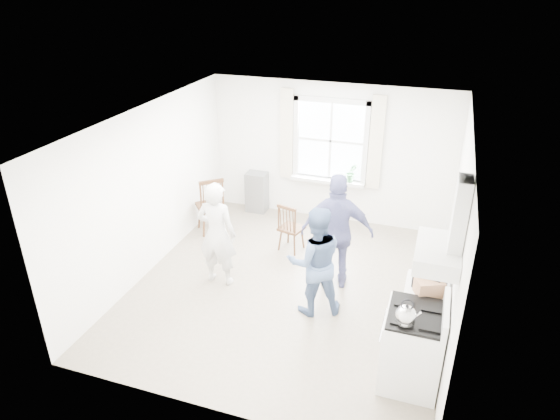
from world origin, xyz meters
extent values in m
cube|color=gray|center=(0.00, 0.00, -0.01)|extent=(4.62, 5.12, 0.02)
cube|color=white|center=(0.00, 2.52, 1.30)|extent=(4.62, 0.04, 2.64)
cube|color=white|center=(0.00, -2.52, 1.30)|extent=(4.62, 0.04, 2.64)
cube|color=white|center=(-2.27, 0.00, 1.30)|extent=(0.04, 5.12, 2.64)
cube|color=white|center=(2.27, 0.00, 1.30)|extent=(0.04, 5.12, 2.64)
cube|color=white|center=(0.00, 0.00, 2.61)|extent=(4.62, 5.12, 0.02)
cube|color=white|center=(0.00, 2.48, 1.55)|extent=(1.20, 0.02, 1.40)
cube|color=silver|center=(0.00, 2.46, 2.29)|extent=(1.38, 0.09, 0.09)
cube|color=silver|center=(0.00, 2.46, 0.81)|extent=(1.38, 0.09, 0.09)
cube|color=silver|center=(-0.65, 2.46, 1.55)|extent=(0.09, 0.09, 1.58)
cube|color=silver|center=(0.65, 2.46, 1.55)|extent=(0.09, 0.09, 1.58)
cube|color=silver|center=(0.00, 2.38, 0.82)|extent=(1.38, 0.24, 0.06)
cube|color=beige|center=(-0.82, 2.44, 1.60)|extent=(0.24, 0.05, 1.70)
cube|color=beige|center=(0.82, 2.44, 1.60)|extent=(0.24, 0.05, 1.70)
cube|color=silver|center=(2.02, -1.35, 1.74)|extent=(0.45, 0.76, 0.18)
cube|color=silver|center=(2.17, -1.35, 2.21)|extent=(0.14, 0.30, 0.76)
cube|color=gray|center=(-1.40, 2.33, 0.40)|extent=(0.40, 0.30, 0.80)
cube|color=white|center=(1.91, -1.35, 0.46)|extent=(0.65, 0.76, 0.92)
cube|color=black|center=(1.91, -1.35, 0.94)|extent=(0.61, 0.72, 0.03)
cube|color=white|center=(2.20, -1.35, 1.02)|extent=(0.06, 0.76, 0.20)
cylinder|color=silver|center=(1.56, -1.35, 0.70)|extent=(0.02, 0.61, 0.02)
sphere|color=silver|center=(1.80, -1.56, 1.06)|extent=(0.22, 0.22, 0.22)
cylinder|color=silver|center=(1.80, -1.56, 0.99)|extent=(0.20, 0.20, 0.04)
torus|color=black|center=(1.80, -1.56, 1.19)|extent=(0.14, 0.04, 0.14)
cube|color=silver|center=(1.98, -0.65, 0.45)|extent=(0.50, 0.55, 0.90)
cube|color=black|center=(2.00, -0.69, 0.98)|extent=(0.42, 0.39, 0.16)
cube|color=black|center=(2.00, -0.69, 1.13)|extent=(0.42, 0.39, 0.14)
cube|color=#A77451|center=(2.00, -0.86, 1.00)|extent=(0.37, 0.33, 0.20)
cube|color=#422715|center=(-1.90, 1.28, 0.49)|extent=(0.64, 0.63, 0.05)
cube|color=#422715|center=(-1.77, 1.13, 0.79)|extent=(0.38, 0.34, 0.59)
cylinder|color=#422715|center=(-1.90, 1.28, 0.24)|extent=(0.04, 0.04, 0.47)
cube|color=#422715|center=(-0.30, 1.10, 0.40)|extent=(0.45, 0.44, 0.04)
cube|color=#422715|center=(-0.34, 0.94, 0.64)|extent=(0.36, 0.14, 0.48)
cylinder|color=#422715|center=(-0.30, 1.10, 0.19)|extent=(0.03, 0.03, 0.38)
imported|color=silver|center=(-1.06, -0.19, 0.82)|extent=(0.61, 0.61, 1.65)
imported|color=#4C638D|center=(0.50, -0.42, 0.80)|extent=(1.03, 1.03, 1.60)
imported|color=navy|center=(0.64, 0.30, 0.90)|extent=(1.23, 1.23, 1.80)
imported|color=#36793F|center=(0.44, 2.36, 1.03)|extent=(0.26, 0.26, 0.35)
camera|label=1|loc=(1.88, -6.03, 4.37)|focal=32.00mm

